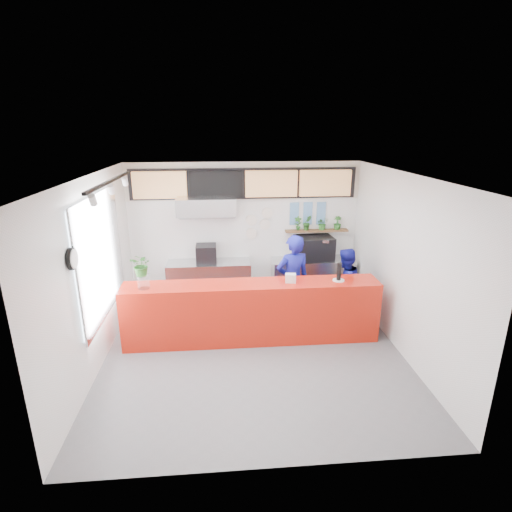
% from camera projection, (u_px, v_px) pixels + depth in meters
% --- Properties ---
extents(floor, '(5.00, 5.00, 0.00)m').
position_uv_depth(floor, '(254.00, 351.00, 6.90)').
color(floor, slate).
rests_on(floor, ground).
extents(ceiling, '(5.00, 5.00, 0.00)m').
position_uv_depth(ceiling, '(253.00, 175.00, 5.97)').
color(ceiling, silver).
extents(wall_back, '(5.00, 0.00, 5.00)m').
position_uv_depth(wall_back, '(244.00, 231.00, 8.81)').
color(wall_back, white).
rests_on(wall_back, ground).
extents(wall_left, '(0.00, 5.00, 5.00)m').
position_uv_depth(wall_left, '(94.00, 274.00, 6.23)').
color(wall_left, white).
rests_on(wall_left, ground).
extents(wall_right, '(0.00, 5.00, 5.00)m').
position_uv_depth(wall_right, '(403.00, 265.00, 6.64)').
color(wall_right, white).
rests_on(wall_right, ground).
extents(service_counter, '(4.50, 0.60, 1.10)m').
position_uv_depth(service_counter, '(252.00, 312.00, 7.11)').
color(service_counter, red).
rests_on(service_counter, ground).
extents(cream_band, '(5.00, 0.02, 0.80)m').
position_uv_depth(cream_band, '(244.00, 181.00, 8.46)').
color(cream_band, beige).
rests_on(cream_band, wall_back).
extents(prep_bench, '(1.80, 0.60, 0.90)m').
position_uv_depth(prep_bench, '(209.00, 281.00, 8.78)').
color(prep_bench, '#B2B5BA').
rests_on(prep_bench, ground).
extents(panini_oven, '(0.43, 0.43, 0.39)m').
position_uv_depth(panini_oven, '(206.00, 254.00, 8.58)').
color(panini_oven, black).
rests_on(panini_oven, prep_bench).
extents(extraction_hood, '(1.20, 0.70, 0.35)m').
position_uv_depth(extraction_hood, '(206.00, 206.00, 8.21)').
color(extraction_hood, '#B2B5BA').
rests_on(extraction_hood, ceiling).
extents(hood_lip, '(1.20, 0.69, 0.31)m').
position_uv_depth(hood_lip, '(207.00, 215.00, 8.27)').
color(hood_lip, '#B2B5BA').
rests_on(hood_lip, ceiling).
extents(right_bench, '(1.80, 0.60, 0.90)m').
position_uv_depth(right_bench, '(312.00, 278.00, 8.97)').
color(right_bench, '#B2B5BA').
rests_on(right_bench, ground).
extents(espresso_machine, '(0.85, 0.64, 0.51)m').
position_uv_depth(espresso_machine, '(314.00, 248.00, 8.75)').
color(espresso_machine, black).
rests_on(espresso_machine, right_bench).
extents(espresso_tray, '(0.76, 0.63, 0.06)m').
position_uv_depth(espresso_tray, '(314.00, 238.00, 8.68)').
color(espresso_tray, '#ADAFB4').
rests_on(espresso_tray, espresso_machine).
extents(herb_shelf, '(1.40, 0.18, 0.04)m').
position_uv_depth(herb_shelf, '(317.00, 231.00, 8.84)').
color(herb_shelf, brown).
rests_on(herb_shelf, wall_back).
extents(menu_board_far_left, '(1.10, 0.10, 0.55)m').
position_uv_depth(menu_board_far_left, '(160.00, 185.00, 8.22)').
color(menu_board_far_left, tan).
rests_on(menu_board_far_left, wall_back).
extents(menu_board_mid_left, '(1.10, 0.10, 0.55)m').
position_uv_depth(menu_board_mid_left, '(216.00, 184.00, 8.32)').
color(menu_board_mid_left, black).
rests_on(menu_board_mid_left, wall_back).
extents(menu_board_mid_right, '(1.10, 0.10, 0.55)m').
position_uv_depth(menu_board_mid_right, '(271.00, 184.00, 8.42)').
color(menu_board_mid_right, tan).
rests_on(menu_board_mid_right, wall_back).
extents(menu_board_far_right, '(1.10, 0.10, 0.55)m').
position_uv_depth(menu_board_far_right, '(325.00, 183.00, 8.51)').
color(menu_board_far_right, tan).
rests_on(menu_board_far_right, wall_back).
extents(soffit, '(4.80, 0.04, 0.65)m').
position_uv_depth(soffit, '(244.00, 184.00, 8.44)').
color(soffit, black).
rests_on(soffit, wall_back).
extents(window_pane, '(0.04, 2.20, 1.90)m').
position_uv_depth(window_pane, '(100.00, 256.00, 6.46)').
color(window_pane, silver).
rests_on(window_pane, wall_left).
extents(window_frame, '(0.03, 2.30, 2.00)m').
position_uv_depth(window_frame, '(101.00, 256.00, 6.46)').
color(window_frame, '#B2B5BA').
rests_on(window_frame, wall_left).
extents(wall_clock_rim, '(0.05, 0.30, 0.30)m').
position_uv_depth(wall_clock_rim, '(72.00, 259.00, 5.21)').
color(wall_clock_rim, black).
rests_on(wall_clock_rim, wall_left).
extents(wall_clock_face, '(0.02, 0.26, 0.26)m').
position_uv_depth(wall_clock_face, '(74.00, 259.00, 5.21)').
color(wall_clock_face, white).
rests_on(wall_clock_face, wall_left).
extents(track_rail, '(0.05, 2.40, 0.04)m').
position_uv_depth(track_rail, '(110.00, 181.00, 5.82)').
color(track_rail, black).
rests_on(track_rail, ceiling).
extents(dec_plate_a, '(0.24, 0.03, 0.24)m').
position_uv_depth(dec_plate_a, '(251.00, 220.00, 8.71)').
color(dec_plate_a, silver).
rests_on(dec_plate_a, wall_back).
extents(dec_plate_b, '(0.24, 0.03, 0.24)m').
position_uv_depth(dec_plate_b, '(265.00, 224.00, 8.77)').
color(dec_plate_b, silver).
rests_on(dec_plate_b, wall_back).
extents(dec_plate_c, '(0.24, 0.03, 0.24)m').
position_uv_depth(dec_plate_c, '(251.00, 233.00, 8.81)').
color(dec_plate_c, silver).
rests_on(dec_plate_c, wall_back).
extents(dec_plate_d, '(0.24, 0.03, 0.24)m').
position_uv_depth(dec_plate_d, '(267.00, 213.00, 8.70)').
color(dec_plate_d, silver).
rests_on(dec_plate_d, wall_back).
extents(photo_frame_a, '(0.20, 0.02, 0.25)m').
position_uv_depth(photo_frame_a, '(294.00, 208.00, 8.72)').
color(photo_frame_a, '#598CBF').
rests_on(photo_frame_a, wall_back).
extents(photo_frame_b, '(0.20, 0.02, 0.25)m').
position_uv_depth(photo_frame_b, '(308.00, 208.00, 8.75)').
color(photo_frame_b, '#598CBF').
rests_on(photo_frame_b, wall_back).
extents(photo_frame_c, '(0.20, 0.02, 0.25)m').
position_uv_depth(photo_frame_c, '(321.00, 208.00, 8.77)').
color(photo_frame_c, '#598CBF').
rests_on(photo_frame_c, wall_back).
extents(photo_frame_d, '(0.20, 0.02, 0.25)m').
position_uv_depth(photo_frame_d, '(294.00, 219.00, 8.80)').
color(photo_frame_d, '#598CBF').
rests_on(photo_frame_d, wall_back).
extents(photo_frame_e, '(0.20, 0.02, 0.25)m').
position_uv_depth(photo_frame_e, '(307.00, 219.00, 8.83)').
color(photo_frame_e, '#598CBF').
rests_on(photo_frame_e, wall_back).
extents(photo_frame_f, '(0.20, 0.02, 0.25)m').
position_uv_depth(photo_frame_f, '(321.00, 219.00, 8.85)').
color(photo_frame_f, '#598CBF').
rests_on(photo_frame_f, wall_back).
extents(staff_center, '(0.74, 0.57, 1.80)m').
position_uv_depth(staff_center, '(293.00, 281.00, 7.60)').
color(staff_center, navy).
rests_on(staff_center, ground).
extents(staff_right, '(0.92, 0.88, 1.49)m').
position_uv_depth(staff_right, '(344.00, 285.00, 7.79)').
color(staff_right, navy).
rests_on(staff_right, ground).
extents(herb_a, '(0.18, 0.14, 0.31)m').
position_uv_depth(herb_a, '(298.00, 223.00, 8.75)').
color(herb_a, '#296322').
rests_on(herb_a, herb_shelf).
extents(herb_b, '(0.20, 0.16, 0.33)m').
position_uv_depth(herb_b, '(307.00, 223.00, 8.77)').
color(herb_b, '#296322').
rests_on(herb_b, herb_shelf).
extents(herb_c, '(0.31, 0.28, 0.29)m').
position_uv_depth(herb_c, '(322.00, 223.00, 8.80)').
color(herb_c, '#296322').
rests_on(herb_c, herb_shelf).
extents(herb_d, '(0.21, 0.20, 0.30)m').
position_uv_depth(herb_d, '(337.00, 223.00, 8.83)').
color(herb_d, '#296322').
rests_on(herb_d, herb_shelf).
extents(glass_vase, '(0.27, 0.27, 0.25)m').
position_uv_depth(glass_vase, '(143.00, 282.00, 6.68)').
color(glass_vase, silver).
rests_on(glass_vase, service_counter).
extents(basil_vase, '(0.44, 0.41, 0.39)m').
position_uv_depth(basil_vase, '(142.00, 265.00, 6.59)').
color(basil_vase, '#296322').
rests_on(basil_vase, glass_vase).
extents(napkin_holder, '(0.19, 0.13, 0.16)m').
position_uv_depth(napkin_holder, '(291.00, 278.00, 6.96)').
color(napkin_holder, silver).
rests_on(napkin_holder, service_counter).
extents(white_plate, '(0.27, 0.27, 0.02)m').
position_uv_depth(white_plate, '(338.00, 280.00, 7.06)').
color(white_plate, silver).
rests_on(white_plate, service_counter).
extents(pepper_mill, '(0.09, 0.09, 0.31)m').
position_uv_depth(pepper_mill, '(339.00, 271.00, 7.01)').
color(pepper_mill, black).
rests_on(pepper_mill, white_plate).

